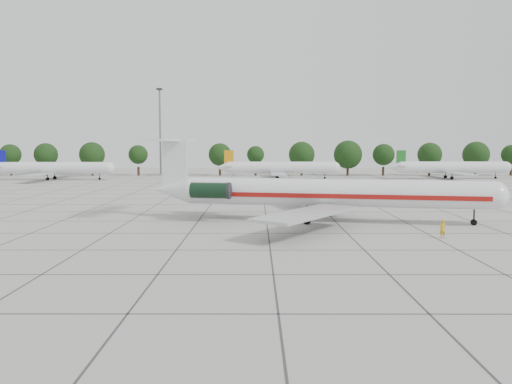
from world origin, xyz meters
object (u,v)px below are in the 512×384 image
(main_airliner, at_px, (314,192))
(ground_crew, at_px, (442,229))
(bg_airliner_b, at_px, (54,168))
(floodlight_mast, at_px, (160,126))
(bg_airliner_d, at_px, (452,168))
(bg_airliner_c, at_px, (281,168))

(main_airliner, xyz_separation_m, ground_crew, (11.07, -10.77, -2.50))
(bg_airliner_b, relative_size, floodlight_mast, 1.11)
(bg_airliner_b, distance_m, bg_airliner_d, 101.71)
(bg_airliner_c, bearing_deg, bg_airliner_b, -177.42)
(bg_airliner_b, distance_m, floodlight_mast, 34.87)
(ground_crew, relative_size, bg_airliner_c, 0.06)
(bg_airliner_c, distance_m, bg_airliner_d, 44.50)
(bg_airliner_c, height_order, floodlight_mast, floodlight_mast)
(ground_crew, relative_size, bg_airliner_b, 0.06)
(ground_crew, bearing_deg, main_airliner, -63.75)
(bg_airliner_c, bearing_deg, ground_crew, -81.79)
(ground_crew, distance_m, floodlight_mast, 113.45)
(bg_airliner_b, relative_size, bg_airliner_c, 1.00)
(bg_airliner_b, xyz_separation_m, bg_airliner_d, (101.64, 3.82, 0.00))
(floodlight_mast, bearing_deg, bg_airliner_b, -132.35)
(ground_crew, height_order, bg_airliner_b, bg_airliner_b)
(bg_airliner_c, height_order, bg_airliner_d, same)
(bg_airliner_d, bearing_deg, floodlight_mast, 165.50)
(bg_airliner_b, bearing_deg, bg_airliner_d, 2.15)
(bg_airliner_d, relative_size, floodlight_mast, 1.11)
(ground_crew, bearing_deg, floodlight_mast, -85.09)
(bg_airliner_c, distance_m, floodlight_mast, 42.72)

